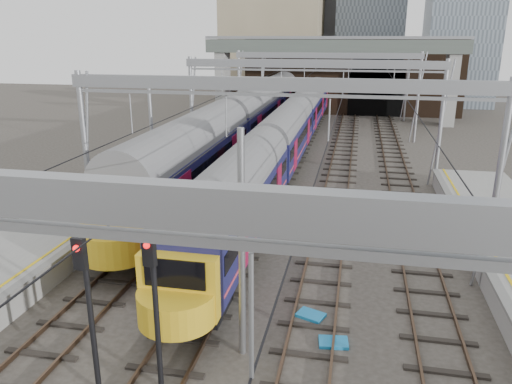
% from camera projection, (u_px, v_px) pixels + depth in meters
% --- Properties ---
extents(tracks, '(14.40, 80.00, 0.22)m').
position_uv_depth(tracks, '(296.00, 212.00, 27.53)').
color(tracks, '#4C3828').
rests_on(tracks, ground).
extents(overhead_line, '(16.80, 80.00, 8.00)m').
position_uv_depth(overhead_line, '(311.00, 81.00, 31.63)').
color(overhead_line, gray).
rests_on(overhead_line, ground).
extents(retaining_wall, '(28.00, 2.75, 9.00)m').
position_uv_depth(retaining_wall, '(346.00, 78.00, 60.48)').
color(retaining_wall, '#302015').
rests_on(retaining_wall, ground).
extents(overbridge, '(28.00, 3.00, 9.25)m').
position_uv_depth(overbridge, '(333.00, 55.00, 54.32)').
color(overbridge, gray).
rests_on(overbridge, ground).
extents(train_main, '(2.59, 59.87, 4.52)m').
position_uv_depth(train_main, '(298.00, 120.00, 42.83)').
color(train_main, black).
rests_on(train_main, ground).
extents(train_second, '(3.04, 70.22, 5.15)m').
position_uv_depth(train_second, '(270.00, 102.00, 52.08)').
color(train_second, black).
rests_on(train_second, ground).
extents(signal_near_left, '(0.34, 0.46, 4.65)m').
position_uv_depth(signal_near_left, '(87.00, 297.00, 12.74)').
color(signal_near_left, black).
rests_on(signal_near_left, ground).
extents(signal_near_centre, '(0.35, 0.46, 4.65)m').
position_uv_depth(signal_near_centre, '(154.00, 294.00, 12.92)').
color(signal_near_centre, black).
rests_on(signal_near_centre, ground).
extents(equip_cover_a, '(1.09, 0.94, 0.11)m').
position_uv_depth(equip_cover_a, '(311.00, 315.00, 17.34)').
color(equip_cover_a, '#1876B4').
rests_on(equip_cover_a, ground).
extents(equip_cover_b, '(0.97, 0.83, 0.10)m').
position_uv_depth(equip_cover_b, '(234.00, 242.00, 23.45)').
color(equip_cover_b, '#1876B4').
rests_on(equip_cover_b, ground).
extents(equip_cover_c, '(0.99, 0.76, 0.11)m').
position_uv_depth(equip_cover_c, '(333.00, 342.00, 15.80)').
color(equip_cover_c, '#1876B4').
rests_on(equip_cover_c, ground).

